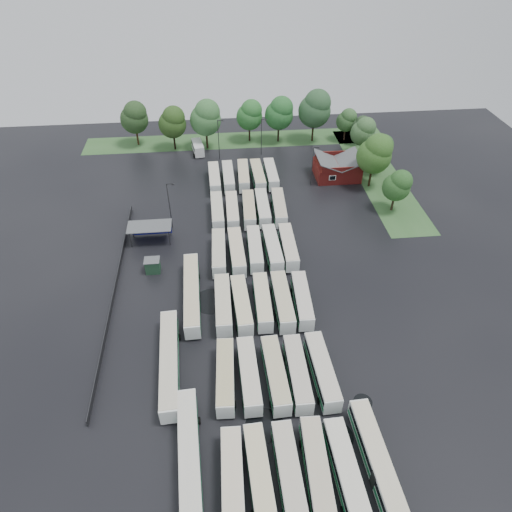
{
  "coord_description": "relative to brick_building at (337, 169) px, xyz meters",
  "views": [
    {
      "loc": [
        -4.16,
        -49.96,
        53.08
      ],
      "look_at": [
        2.0,
        12.0,
        2.5
      ],
      "focal_mm": 32.0,
      "sensor_mm": 36.0,
      "label": 1
    }
  ],
  "objects": [
    {
      "name": "grass_strip_east",
      "position": [
        10.0,
        0.03,
        -1.86
      ],
      "size": [
        10.0,
        50.0,
        0.01
      ],
      "primitive_type": "cube",
      "color": "#335C2B",
      "rests_on": "ground"
    },
    {
      "name": "wash_shed",
      "position": [
        -41.2,
        -20.74,
        1.12
      ],
      "size": [
        8.2,
        4.2,
        3.58
      ],
      "color": "#2D2D30",
      "rests_on": "ground"
    },
    {
      "name": "tree_east_3",
      "position": [
        8.62,
        10.08,
        4.58
      ],
      "size": [
        6.05,
        6.05,
        10.02
      ],
      "color": "black",
      "rests_on": "ground"
    },
    {
      "name": "ground",
      "position": [
        -24.0,
        -42.77,
        -1.87
      ],
      "size": [
        160.0,
        160.0,
        0.0
      ],
      "primitive_type": "plane",
      "color": "black",
      "rests_on": "ground"
    },
    {
      "name": "puddle_0",
      "position": [
        -24.0,
        -61.72,
        -1.86
      ],
      "size": [
        4.94,
        4.94,
        0.01
      ],
      "primitive_type": "cylinder",
      "color": "black",
      "rests_on": "ground"
    },
    {
      "name": "tree_north_3",
      "position": [
        -18.37,
        21.33,
        5.36
      ],
      "size": [
        6.78,
        6.78,
        11.23
      ],
      "color": "black",
      "rests_on": "ground"
    },
    {
      "name": "bus_r3c1",
      "position": [
        -25.27,
        -28.28,
        -0.09
      ],
      "size": [
        2.73,
        11.66,
        3.23
      ],
      "rotation": [
        0.0,
        0.0,
        0.02
      ],
      "color": "white",
      "rests_on": "ground"
    },
    {
      "name": "lamp_post_ne",
      "position": [
        -6.59,
        -3.15,
        3.55
      ],
      "size": [
        1.44,
        0.28,
        9.32
      ],
      "color": "#2D2D30",
      "rests_on": "ground"
    },
    {
      "name": "minibus",
      "position": [
        -32.26,
        15.44,
        -0.32
      ],
      "size": [
        3.29,
        6.68,
        2.8
      ],
      "rotation": [
        0.0,
        0.0,
        0.15
      ],
      "color": "white",
      "rests_on": "ground"
    },
    {
      "name": "bus_r5c1",
      "position": [
        -25.35,
        -0.71,
        -0.14
      ],
      "size": [
        2.48,
        11.28,
        3.14
      ],
      "rotation": [
        0.0,
        0.0,
        0.01
      ],
      "color": "white",
      "rests_on": "ground"
    },
    {
      "name": "bus_r1c2",
      "position": [
        -21.81,
        -55.39,
        -0.11
      ],
      "size": [
        2.86,
        11.58,
        3.2
      ],
      "rotation": [
        0.0,
        0.0,
        0.04
      ],
      "color": "white",
      "rests_on": "ground"
    },
    {
      "name": "bus_r4c3",
      "position": [
        -18.98,
        -14.29,
        -0.13
      ],
      "size": [
        2.6,
        11.41,
        3.16
      ],
      "rotation": [
        0.0,
        0.0,
        -0.02
      ],
      "color": "white",
      "rests_on": "ground"
    },
    {
      "name": "bus_r2c0",
      "position": [
        -28.28,
        -41.37,
        -0.1
      ],
      "size": [
        2.54,
        11.58,
        3.22
      ],
      "rotation": [
        0.0,
        0.0,
        -0.01
      ],
      "color": "white",
      "rests_on": "ground"
    },
    {
      "name": "bus_r1c0",
      "position": [
        -28.57,
        -55.0,
        -0.16
      ],
      "size": [
        2.88,
        11.27,
        3.11
      ],
      "rotation": [
        0.0,
        0.0,
        -0.05
      ],
      "color": "white",
      "rests_on": "ground"
    },
    {
      "name": "tree_north_6",
      "position": [
        6.94,
        19.34,
        3.73
      ],
      "size": [
        5.25,
        5.25,
        8.69
      ],
      "color": "#382416",
      "rests_on": "ground"
    },
    {
      "name": "tree_north_5",
      "position": [
        -1.67,
        19.6,
        7.06
      ],
      "size": [
        8.37,
        8.37,
        13.87
      ],
      "color": "black",
      "rests_on": "ground"
    },
    {
      "name": "bus_r0c3",
      "position": [
        -18.85,
        -68.66,
        -0.09
      ],
      "size": [
        2.96,
        11.69,
        3.23
      ],
      "rotation": [
        0.0,
        0.0,
        -0.04
      ],
      "color": "white",
      "rests_on": "ground"
    },
    {
      "name": "west_fence",
      "position": [
        -46.2,
        -34.77,
        -1.27
      ],
      "size": [
        0.1,
        50.0,
        1.2
      ],
      "primitive_type": "cube",
      "color": "#2D2D30",
      "rests_on": "ground"
    },
    {
      "name": "tree_north_0",
      "position": [
        -47.78,
        21.85,
        5.69
      ],
      "size": [
        7.09,
        7.09,
        11.75
      ],
      "color": "#3C2513",
      "rests_on": "ground"
    },
    {
      "name": "bus_r4c1",
      "position": [
        -25.28,
        -14.69,
        -0.15
      ],
      "size": [
        2.53,
        11.25,
        3.12
      ],
      "rotation": [
        0.0,
        0.0,
        -0.01
      ],
      "color": "white",
      "rests_on": "ground"
    },
    {
      "name": "puddle_2",
      "position": [
        -30.11,
        -38.74,
        -1.86
      ],
      "size": [
        6.04,
        6.04,
        0.01
      ],
      "primitive_type": "cylinder",
      "color": "black",
      "rests_on": "ground"
    },
    {
      "name": "bus_r0c1",
      "position": [
        -25.39,
        -68.61,
        -0.16
      ],
      "size": [
        2.84,
        11.25,
        3.11
      ],
      "rotation": [
        0.0,
        0.0,
        0.04
      ],
      "color": "white",
      "rests_on": "ground"
    },
    {
      "name": "bus_r1c4",
      "position": [
        -15.41,
        -55.44,
        -0.08
      ],
      "size": [
        2.91,
        11.75,
        3.25
      ],
      "rotation": [
        0.0,
        0.0,
        0.04
      ],
      "color": "white",
      "rests_on": "ground"
    },
    {
      "name": "bus_r5c3",
      "position": [
        -18.62,
        -0.88,
        -0.1
      ],
      "size": [
        2.71,
        11.57,
        3.21
      ],
      "rotation": [
        0.0,
        0.0,
        0.02
      ],
      "color": "white",
      "rests_on": "ground"
    },
    {
      "name": "bus_r1c3",
      "position": [
        -18.79,
        -55.49,
        -0.11
      ],
      "size": [
        2.47,
        11.45,
        3.18
      ],
      "rotation": [
        0.0,
        0.0,
        -0.0
      ],
      "color": "white",
      "rests_on": "ground"
    },
    {
      "name": "tree_north_2",
      "position": [
        -29.67,
        17.95,
        6.47
      ],
      "size": [
        7.82,
        7.82,
        12.96
      ],
      "color": "black",
      "rests_on": "ground"
    },
    {
      "name": "artic_bus_west_c",
      "position": [
        -36.19,
        -51.98,
        -0.09
      ],
      "size": [
        3.21,
        17.39,
        3.21
      ],
      "rotation": [
        0.0,
        0.0,
        0.04
      ],
      "color": "white",
      "rests_on": "ground"
    },
    {
      "name": "bus_r3c4",
      "position": [
        -15.76,
        -27.76,
        -0.11
      ],
      "size": [
        2.6,
        11.5,
        3.19
      ],
      "rotation": [
        0.0,
        0.0,
        -0.01
      ],
      "color": "white",
      "rests_on": "ground"
    },
    {
      "name": "puddle_4",
      "position": [
        -10.62,
        -59.62,
        -1.86
      ],
      "size": [
        2.52,
        2.52,
        0.01
      ],
      "primitive_type": "cylinder",
      "color": "black",
      "rests_on": "ground"
    },
    {
      "name": "bus_r2c3",
      "position": [
        -18.86,
        -41.65,
        -0.08
      ],
      "size": [
        2.53,
        11.71,
        3.26
      ],
      "rotation": [
        0.0,
        0.0,
        0.0
      ],
      "color": "white",
      "rests_on": "ground"
    },
    {
      "name": "bus_r5c0",
      "position": [
        -28.51,
        -1.04,
        -0.14
      ],
      "size": [
        2.64,
        11.33,
        3.14
      ],
      "rotation": [
        0.0,
        0.0,
        0.02
      ],
      "color": "white",
      "rests_on": "ground"
    },
    {
      "name": "bus_r5c4",
      "position": [
        -15.53,
        -0.51,
        -0.14
      ],
      "size": [
        2.41,
        11.27,
        3.14
      ],
      "rotation": [
        0.0,
        0.0,
        -0.0
      ],
      "color": "white",
      "rests_on": "ground"
    },
    {
      "name": "puddle_3",
      "position": [
        -21.52,
        -43.03,
        -1.86
      ],
      "size": [
        3.78,
        3.78,
        0.01
      ],
      "primitive_type": "cylinder",
      "color": "black",
      "rests_on": "ground"
    },
    {
      "name": "bus_r3c2",
      "position": [
        -21.91,
        -27.72,
        -0.14
      ],
      "size": [
        2.66,
        11.32,
        3.14
      ],
      "rotation": [
        0.0,
        0.0,
        -0.02
      ],
      "color": "white",
      "rests_on": "ground"
    },
    {
      "name": "lamp_post_back_e",
      "position": [
        -16.19,
        13.0,
        3.57
      ],
      "size": [
        1.44,
        0.28,
        9.36
      ],
      "color": "#2D2D30",
      "rests_on": "ground"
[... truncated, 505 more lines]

